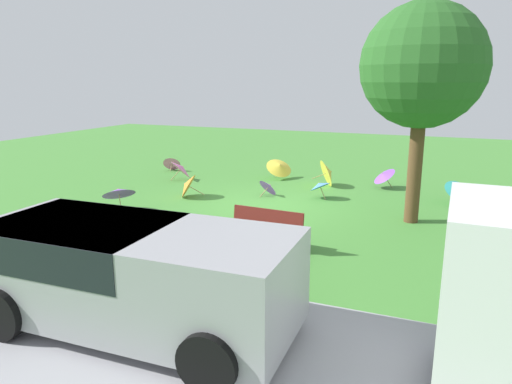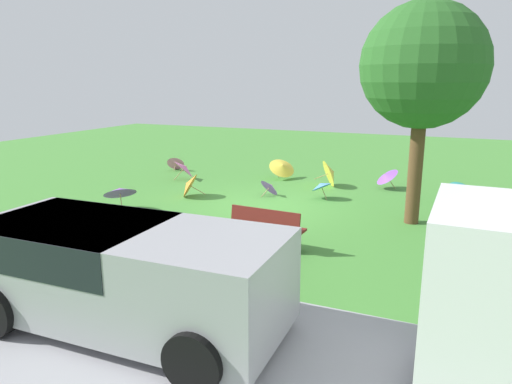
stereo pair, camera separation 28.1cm
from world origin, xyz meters
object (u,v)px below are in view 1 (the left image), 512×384
at_px(parasol_pink_1, 181,168).
at_px(park_bench, 270,227).
at_px(shade_tree, 423,67).
at_px(parasol_yellow_0, 279,166).
at_px(parasol_teal_0, 460,190).
at_px(parasol_purple_1, 269,186).
at_px(parasol_yellow_1, 328,172).
at_px(parasol_yellow_2, 181,231).
at_px(parasol_purple_0, 119,192).
at_px(parasol_pink_2, 172,163).
at_px(parasol_orange_0, 187,185).
at_px(van_dark, 127,268).
at_px(parasol_blue_0, 320,185).
at_px(parasol_purple_2, 383,175).
at_px(parasol_pink_3, 59,215).

bearing_deg(parasol_pink_1, park_bench, 135.24).
bearing_deg(shade_tree, parasol_yellow_0, -37.28).
bearing_deg(shade_tree, parasol_teal_0, -117.24).
distance_m(parasol_pink_1, parasol_purple_1, 3.94).
height_order(parasol_yellow_0, parasol_yellow_1, parasol_yellow_1).
xyz_separation_m(shade_tree, parasol_yellow_2, (4.49, 3.87, -3.49)).
distance_m(parasol_purple_0, parasol_pink_1, 4.31).
relative_size(shade_tree, parasol_yellow_0, 4.21).
bearing_deg(parasol_pink_2, parasol_orange_0, 127.87).
bearing_deg(shade_tree, park_bench, 49.98).
distance_m(van_dark, parasol_pink_2, 12.32).
relative_size(parasol_blue_0, parasol_yellow_2, 0.99).
bearing_deg(parasol_blue_0, shade_tree, 152.60).
distance_m(parasol_teal_0, parasol_purple_2, 2.71).
bearing_deg(parasol_blue_0, parasol_pink_1, -8.69).
relative_size(parasol_blue_0, parasol_pink_2, 0.98).
distance_m(parasol_blue_0, parasol_yellow_1, 1.81).
height_order(parasol_yellow_1, parasol_pink_3, parasol_yellow_1).
bearing_deg(parasol_yellow_2, parasol_blue_0, -107.61).
relative_size(parasol_yellow_1, parasol_teal_0, 0.91).
bearing_deg(park_bench, parasol_purple_0, -13.48).
xyz_separation_m(parasol_pink_1, parasol_yellow_1, (-5.20, -0.98, 0.05)).
relative_size(parasol_orange_0, parasol_yellow_0, 0.74).
bearing_deg(parasol_purple_1, shade_tree, 164.34).
bearing_deg(parasol_purple_0, park_bench, 166.52).
bearing_deg(parasol_purple_0, parasol_pink_3, 74.02).
relative_size(parasol_orange_0, parasol_pink_1, 0.78).
height_order(parasol_yellow_1, parasol_yellow_2, parasol_yellow_1).
distance_m(park_bench, parasol_blue_0, 4.63).
height_order(park_bench, parasol_yellow_2, park_bench).
xyz_separation_m(shade_tree, parasol_pink_1, (8.17, -2.27, -3.42)).
bearing_deg(parasol_orange_0, parasol_pink_1, -55.50).
height_order(parasol_purple_1, parasol_purple_2, parasol_purple_2).
relative_size(parasol_pink_2, parasol_teal_0, 0.70).
distance_m(van_dark, parasol_orange_0, 7.84).
height_order(parasol_purple_0, parasol_yellow_1, parasol_yellow_1).
xyz_separation_m(parasol_pink_2, parasol_teal_0, (-10.62, 1.41, 0.14)).
bearing_deg(parasol_yellow_1, parasol_teal_0, 166.54).
distance_m(parasol_purple_0, parasol_yellow_1, 7.00).
relative_size(parasol_orange_0, parasol_pink_2, 1.15).
relative_size(park_bench, parasol_orange_0, 1.73).
bearing_deg(parasol_pink_3, parasol_yellow_0, -113.01).
bearing_deg(parasol_blue_0, van_dark, 85.81).
bearing_deg(parasol_yellow_1, parasol_yellow_0, -14.15).
height_order(park_bench, parasol_pink_1, park_bench).
xyz_separation_m(parasol_purple_0, parasol_purple_2, (-6.40, -5.61, -0.08)).
xyz_separation_m(van_dark, shade_tree, (-3.42, -7.06, 2.94)).
relative_size(parasol_purple_0, parasol_pink_1, 1.04).
relative_size(van_dark, park_bench, 2.85).
bearing_deg(park_bench, parasol_pink_2, -45.27).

